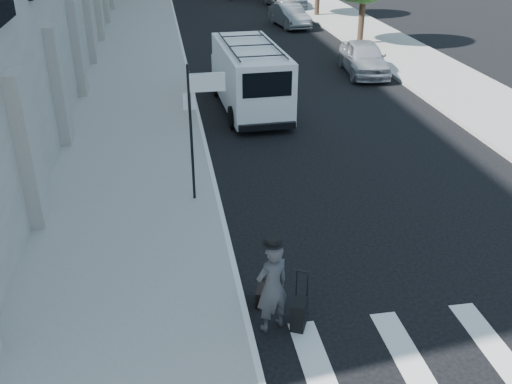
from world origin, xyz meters
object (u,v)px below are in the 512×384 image
object	(u,v)px
businessman	(272,287)
parked_car_a	(364,58)
parked_car_b	(290,15)
briefcase	(260,295)
suitcase	(299,314)
cargo_van	(249,76)

from	to	relation	value
businessman	parked_car_a	xyz separation A→B (m)	(7.46, 16.47, -0.18)
parked_car_a	parked_car_b	world-z (taller)	parked_car_a
businessman	parked_car_b	size ratio (longest dim) A/B	0.43
briefcase	parked_car_a	distance (m)	17.43
suitcase	briefcase	bearing A→B (deg)	149.75
parked_car_a	briefcase	bearing A→B (deg)	-109.50
briefcase	parked_car_b	bearing A→B (deg)	93.59
briefcase	parked_car_a	size ratio (longest dim) A/B	0.10
businessman	parked_car_a	world-z (taller)	businessman
businessman	parked_car_b	world-z (taller)	businessman
briefcase	cargo_van	distance (m)	11.97
briefcase	cargo_van	xyz separation A→B (m)	(1.67, 11.80, 1.05)
cargo_van	briefcase	bearing A→B (deg)	-100.34
briefcase	parked_car_b	size ratio (longest dim) A/B	0.11
businessman	cargo_van	xyz separation A→B (m)	(1.58, 12.57, 0.31)
parked_car_b	suitcase	bearing A→B (deg)	-109.87
businessman	parked_car_a	size ratio (longest dim) A/B	0.42
businessman	briefcase	distance (m)	1.07
cargo_van	parked_car_a	size ratio (longest dim) A/B	1.48
briefcase	parked_car_a	xyz separation A→B (m)	(7.54, 15.71, 0.56)
cargo_van	parked_car_b	bearing A→B (deg)	69.66
suitcase	parked_car_a	bearing A→B (deg)	92.01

